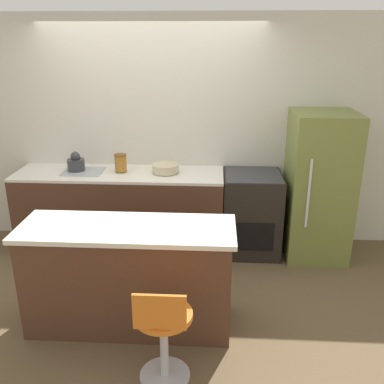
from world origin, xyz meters
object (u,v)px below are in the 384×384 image
object	(u,v)px
kettle	(76,163)
mixing_bowl	(165,168)
oven_range	(251,213)
refrigerator	(318,186)
stool_chair	(163,334)

from	to	relation	value
kettle	mixing_bowl	xyz separation A→B (m)	(1.01, 0.00, -0.04)
oven_range	mixing_bowl	bearing A→B (deg)	178.27
refrigerator	mixing_bowl	bearing A→B (deg)	178.06
oven_range	kettle	xyz separation A→B (m)	(-1.99, 0.03, 0.55)
refrigerator	stool_chair	distance (m)	2.55
kettle	mixing_bowl	size ratio (longest dim) A/B	0.74
kettle	oven_range	bearing A→B (deg)	-0.85
oven_range	kettle	world-z (taller)	kettle
refrigerator	kettle	world-z (taller)	refrigerator
stool_chair	kettle	bearing A→B (deg)	120.38
oven_range	refrigerator	xyz separation A→B (m)	(0.71, -0.03, 0.35)
stool_chair	mixing_bowl	xyz separation A→B (m)	(-0.22, 2.10, 0.57)
refrigerator	stool_chair	world-z (taller)	refrigerator
stool_chair	kettle	distance (m)	2.51
refrigerator	stool_chair	xyz separation A→B (m)	(-1.47, -2.04, -0.41)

